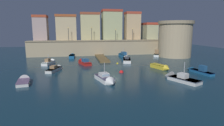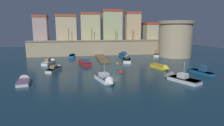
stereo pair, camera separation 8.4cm
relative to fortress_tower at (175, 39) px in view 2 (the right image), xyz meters
The scene contains 23 objects.
ground_plane 23.24m from the fortress_tower, 149.66° to the right, with size 102.50×102.50×0.00m, color #112D3D.
quay_wall 21.09m from the fortress_tower, 159.59° to the left, with size 41.51×3.66×4.37m.
old_town_backdrop 23.41m from the fortress_tower, 150.93° to the left, with size 38.27×5.87×9.42m.
fortress_tower is the anchor object (origin of this frame).
pier_dock 21.06m from the fortress_tower, behind, with size 2.35×12.26×0.70m.
quay_lamp_0 29.95m from the fortress_tower, 165.88° to the left, with size 0.32×0.32×3.79m.
quay_lamp_1 23.62m from the fortress_tower, 161.95° to the left, with size 0.32×0.32×3.87m.
quay_lamp_2 17.00m from the fortress_tower, 154.46° to the left, with size 0.32×0.32×3.30m.
quay_lamp_3 12.50m from the fortress_tower, 143.86° to the left, with size 0.32×0.32×3.56m.
moored_boat_0 26.31m from the fortress_tower, 117.79° to the right, with size 4.07×6.11×3.54m.
moored_boat_1 19.05m from the fortress_tower, 126.20° to the right, with size 2.66×4.85×1.26m.
moored_boat_2 28.66m from the fortress_tower, behind, with size 1.61×4.47×1.27m.
moored_boat_3 33.52m from the fortress_tower, 157.91° to the right, with size 2.94×5.40×1.37m.
moored_boat_4 15.07m from the fortress_tower, behind, with size 1.79×7.11×2.93m.
moored_boat_5 31.92m from the fortress_tower, 136.02° to the right, with size 2.82×5.45×3.17m.
moored_boat_6 6.45m from the fortress_tower, 147.04° to the left, with size 4.20×6.43×2.06m.
moored_boat_7 16.49m from the fortress_tower, 161.93° to the right, with size 3.15×6.84×2.99m.
moored_boat_8 40.04m from the fortress_tower, 149.84° to the right, with size 2.14×4.33×1.47m.
moored_boat_9 26.65m from the fortress_tower, 165.34° to the right, with size 3.09×5.74×1.71m.
moored_boat_10 33.48m from the fortress_tower, behind, with size 2.84×5.24×2.55m.
moored_boat_11 20.40m from the fortress_tower, 107.21° to the right, with size 2.09×5.93×1.77m.
mooring_buoy_0 20.14m from the fortress_tower, 156.84° to the right, with size 0.45×0.45×0.45m, color yellow.
mooring_buoy_1 25.65m from the fortress_tower, 139.51° to the right, with size 0.77×0.77×0.77m, color red.
Camera 2 is at (-7.08, -36.19, 7.53)m, focal length 29.84 mm.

